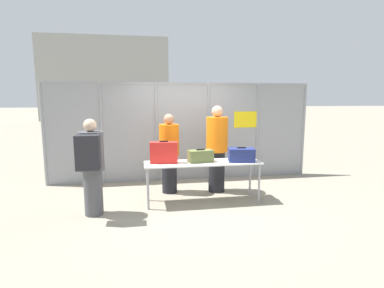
{
  "coord_description": "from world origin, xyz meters",
  "views": [
    {
      "loc": [
        -0.99,
        -5.59,
        2.01
      ],
      "look_at": [
        0.05,
        0.5,
        1.05
      ],
      "focal_mm": 28.0,
      "sensor_mm": 36.0,
      "label": 1
    }
  ],
  "objects_px": {
    "suitcase_red": "(164,152)",
    "suitcase_navy": "(241,155)",
    "traveler_hooded": "(91,164)",
    "inspection_table": "(203,165)",
    "suitcase_olive": "(201,156)",
    "security_worker_near": "(217,148)",
    "utility_trailer": "(189,146)",
    "security_worker_far": "(169,152)"
  },
  "relations": [
    {
      "from": "security_worker_near",
      "to": "utility_trailer",
      "type": "bearing_deg",
      "value": -102.39
    },
    {
      "from": "suitcase_olive",
      "to": "traveler_hooded",
      "type": "height_order",
      "value": "traveler_hooded"
    },
    {
      "from": "inspection_table",
      "to": "suitcase_navy",
      "type": "height_order",
      "value": "suitcase_navy"
    },
    {
      "from": "suitcase_red",
      "to": "suitcase_navy",
      "type": "xyz_separation_m",
      "value": [
        1.48,
        -0.11,
        -0.07
      ]
    },
    {
      "from": "suitcase_navy",
      "to": "security_worker_near",
      "type": "height_order",
      "value": "security_worker_near"
    },
    {
      "from": "traveler_hooded",
      "to": "security_worker_near",
      "type": "xyz_separation_m",
      "value": [
        2.42,
        0.98,
        0.04
      ]
    },
    {
      "from": "suitcase_olive",
      "to": "suitcase_red",
      "type": "bearing_deg",
      "value": 177.2
    },
    {
      "from": "security_worker_near",
      "to": "suitcase_olive",
      "type": "bearing_deg",
      "value": 38.76
    },
    {
      "from": "suitcase_olive",
      "to": "security_worker_far",
      "type": "xyz_separation_m",
      "value": [
        -0.53,
        0.69,
        -0.04
      ]
    },
    {
      "from": "suitcase_olive",
      "to": "utility_trailer",
      "type": "distance_m",
      "value": 4.26
    },
    {
      "from": "suitcase_olive",
      "to": "utility_trailer",
      "type": "height_order",
      "value": "suitcase_olive"
    },
    {
      "from": "traveler_hooded",
      "to": "suitcase_navy",
      "type": "bearing_deg",
      "value": -13.53
    },
    {
      "from": "utility_trailer",
      "to": "security_worker_far",
      "type": "bearing_deg",
      "value": -105.61
    },
    {
      "from": "suitcase_olive",
      "to": "security_worker_near",
      "type": "xyz_separation_m",
      "value": [
        0.47,
        0.6,
        0.05
      ]
    },
    {
      "from": "inspection_table",
      "to": "suitcase_navy",
      "type": "bearing_deg",
      "value": -4.78
    },
    {
      "from": "suitcase_red",
      "to": "utility_trailer",
      "type": "distance_m",
      "value": 4.37
    },
    {
      "from": "security_worker_far",
      "to": "utility_trailer",
      "type": "bearing_deg",
      "value": -116.73
    },
    {
      "from": "traveler_hooded",
      "to": "security_worker_near",
      "type": "distance_m",
      "value": 2.61
    },
    {
      "from": "inspection_table",
      "to": "suitcase_red",
      "type": "height_order",
      "value": "suitcase_red"
    },
    {
      "from": "suitcase_red",
      "to": "security_worker_far",
      "type": "bearing_deg",
      "value": 76.28
    },
    {
      "from": "security_worker_far",
      "to": "suitcase_red",
      "type": "bearing_deg",
      "value": 65.16
    },
    {
      "from": "utility_trailer",
      "to": "inspection_table",
      "type": "bearing_deg",
      "value": -95.5
    },
    {
      "from": "traveler_hooded",
      "to": "security_worker_far",
      "type": "relative_size",
      "value": 0.99
    },
    {
      "from": "security_worker_far",
      "to": "security_worker_near",
      "type": "bearing_deg",
      "value": 163.66
    },
    {
      "from": "suitcase_red",
      "to": "security_worker_near",
      "type": "xyz_separation_m",
      "value": [
        1.17,
        0.56,
        -0.04
      ]
    },
    {
      "from": "inspection_table",
      "to": "traveler_hooded",
      "type": "height_order",
      "value": "traveler_hooded"
    },
    {
      "from": "traveler_hooded",
      "to": "security_worker_far",
      "type": "height_order",
      "value": "security_worker_far"
    },
    {
      "from": "security_worker_far",
      "to": "utility_trailer",
      "type": "xyz_separation_m",
      "value": [
        0.98,
        3.52,
        -0.46
      ]
    },
    {
      "from": "security_worker_near",
      "to": "utility_trailer",
      "type": "distance_m",
      "value": 3.65
    },
    {
      "from": "suitcase_navy",
      "to": "security_worker_far",
      "type": "relative_size",
      "value": 0.32
    },
    {
      "from": "suitcase_red",
      "to": "suitcase_olive",
      "type": "bearing_deg",
      "value": -2.8
    },
    {
      "from": "inspection_table",
      "to": "traveler_hooded",
      "type": "distance_m",
      "value": 2.03
    },
    {
      "from": "suitcase_navy",
      "to": "utility_trailer",
      "type": "relative_size",
      "value": 0.17
    },
    {
      "from": "inspection_table",
      "to": "security_worker_far",
      "type": "bearing_deg",
      "value": 129.36
    },
    {
      "from": "suitcase_navy",
      "to": "traveler_hooded",
      "type": "xyz_separation_m",
      "value": [
        -2.73,
        -0.31,
        -0.0
      ]
    },
    {
      "from": "security_worker_near",
      "to": "security_worker_far",
      "type": "distance_m",
      "value": 1.02
    },
    {
      "from": "inspection_table",
      "to": "suitcase_red",
      "type": "relative_size",
      "value": 4.18
    },
    {
      "from": "security_worker_near",
      "to": "traveler_hooded",
      "type": "bearing_deg",
      "value": 9.32
    },
    {
      "from": "suitcase_red",
      "to": "traveler_hooded",
      "type": "distance_m",
      "value": 1.32
    },
    {
      "from": "suitcase_olive",
      "to": "traveler_hooded",
      "type": "xyz_separation_m",
      "value": [
        -1.94,
        -0.39,
        0.01
      ]
    },
    {
      "from": "suitcase_red",
      "to": "utility_trailer",
      "type": "relative_size",
      "value": 0.16
    },
    {
      "from": "suitcase_olive",
      "to": "inspection_table",
      "type": "bearing_deg",
      "value": -20.56
    }
  ]
}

